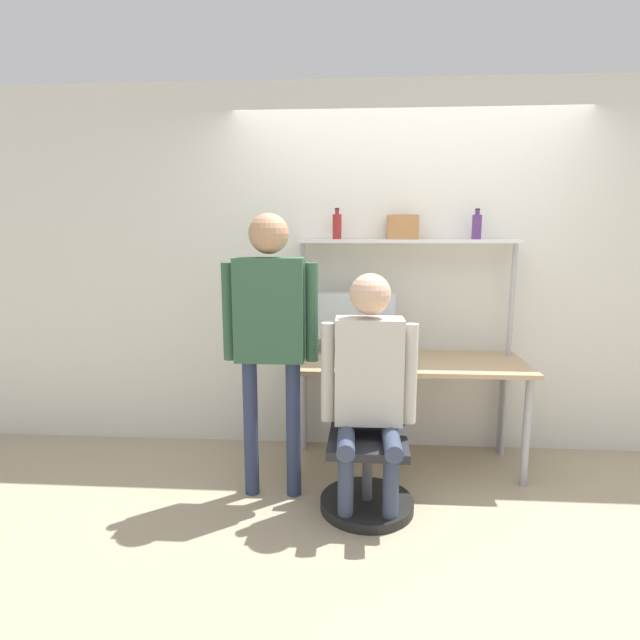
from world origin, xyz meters
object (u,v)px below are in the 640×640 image
laptop (372,355)px  bottle_red (337,226)px  monitor (352,319)px  person_seated (369,375)px  office_chair (367,463)px  bottle_purple (477,226)px  cell_phone (410,365)px  person_standing (270,319)px  storage_box (402,227)px

laptop → bottle_red: size_ratio=1.31×
monitor → person_seated: size_ratio=0.46×
monitor → bottle_red: (-0.11, 0.03, 0.66)m
office_chair → bottle_purple: 1.78m
person_seated → cell_phone: bearing=58.7°
cell_phone → person_standing: person_standing is taller
cell_phone → bottle_red: bottle_red is taller
cell_phone → bottle_purple: (0.47, 0.34, 0.91)m
bottle_purple → storage_box: 0.51m
monitor → bottle_purple: bearing=2.1°
laptop → bottle_purple: bearing=22.2°
cell_phone → person_standing: bearing=-159.2°
monitor → bottle_red: bearing=164.4°
laptop → monitor: bearing=117.6°
laptop → person_standing: bearing=-148.6°
monitor → person_seated: (0.10, -0.79, -0.19)m
person_seated → storage_box: bearing=73.4°
laptop → office_chair: 0.73m
cell_phone → office_chair: size_ratio=0.17×
cell_phone → storage_box: size_ratio=0.72×
laptop → storage_box: storage_box is taller
person_standing → monitor: bearing=52.9°
laptop → person_seated: size_ratio=0.20×
bottle_red → storage_box: (0.46, -0.00, -0.01)m
office_chair → storage_box: size_ratio=4.35×
office_chair → person_standing: (-0.59, 0.10, 0.85)m
office_chair → person_seated: (-0.00, -0.04, 0.56)m
laptop → office_chair: laptop is taller
office_chair → bottle_red: 1.62m
bottle_red → bottle_purple: 0.97m
monitor → storage_box: 0.74m
laptop → person_standing: person_standing is taller
bottle_purple → bottle_red: bearing=180.0°
monitor → bottle_red: size_ratio=2.96×
monitor → cell_phone: 0.56m
bottle_purple → storage_box: size_ratio=1.02×
office_chair → monitor: bearing=97.9°
cell_phone → laptop: bearing=169.3°
person_standing → person_seated: bearing=-13.5°
person_seated → person_standing: (-0.59, 0.14, 0.30)m
cell_phone → person_standing: size_ratio=0.09×
laptop → cell_phone: bearing=-10.7°
storage_box → bottle_purple: bearing=-0.0°
person_standing → bottle_purple: (1.35, 0.68, 0.55)m
monitor → cell_phone: size_ratio=4.29×
person_standing → storage_box: bearing=39.0°
person_standing → bottle_purple: bottle_purple is taller
person_seated → storage_box: (0.24, 0.82, 0.84)m
laptop → bottle_red: bottle_red is taller
person_seated → bottle_red: 1.20m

